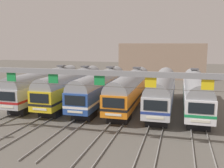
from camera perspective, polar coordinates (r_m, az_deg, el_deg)
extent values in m
plane|color=#5B564F|center=(35.43, 0.72, -5.02)|extent=(160.00, 160.00, 0.00)
cube|color=gray|center=(54.67, -6.26, 0.05)|extent=(0.07, 70.00, 0.15)
cube|color=gray|center=(54.17, -4.84, -0.01)|extent=(0.07, 70.00, 0.15)
cube|color=gray|center=(53.31, -2.06, -0.13)|extent=(0.07, 70.00, 0.15)
cube|color=gray|center=(52.91, -0.58, -0.19)|extent=(0.07, 70.00, 0.15)
cube|color=gray|center=(52.25, 2.33, -0.32)|extent=(0.07, 70.00, 0.15)
cube|color=gray|center=(51.96, 3.88, -0.39)|extent=(0.07, 70.00, 0.15)
cube|color=gray|center=(51.51, 6.88, -0.52)|extent=(0.07, 70.00, 0.15)
cube|color=gray|center=(51.33, 8.46, -0.59)|extent=(0.07, 70.00, 0.15)
cube|color=gray|center=(51.10, 11.53, -0.72)|extent=(0.07, 70.00, 0.15)
cube|color=gray|center=(51.04, 13.13, -0.78)|extent=(0.07, 70.00, 0.15)
cube|color=gray|center=(51.04, 16.22, -0.91)|extent=(0.07, 70.00, 0.15)
cube|color=gray|center=(51.09, 17.83, -0.98)|extent=(0.07, 70.00, 0.15)
cube|color=#B2B5BA|center=(38.83, -14.42, -0.69)|extent=(2.85, 18.00, 2.35)
cube|color=#B21E1E|center=(38.89, -14.39, -1.21)|extent=(2.88, 18.02, 0.28)
cylinder|color=gray|center=(38.66, -14.48, 1.02)|extent=(2.74, 17.64, 2.74)
cube|color=black|center=(31.35, -22.53, -2.55)|extent=(2.28, 0.06, 1.03)
cube|color=silver|center=(31.61, -22.39, -4.72)|extent=(1.71, 0.05, 0.24)
cube|color=black|center=(33.96, -19.52, -5.27)|extent=(2.28, 2.60, 1.05)
cube|color=black|center=(44.63, -10.38, -1.51)|extent=(2.28, 2.60, 1.05)
cube|color=#4C4C51|center=(42.91, -11.27, 4.00)|extent=(1.10, 1.10, 0.20)
cube|color=gold|center=(36.97, -8.75, -1.00)|extent=(2.85, 18.00, 2.35)
cube|color=black|center=(37.04, -8.74, -1.53)|extent=(2.88, 18.02, 0.28)
cylinder|color=gray|center=(36.79, -8.79, 0.80)|extent=(2.74, 17.64, 2.74)
cube|color=black|center=(29.02, -15.94, -3.10)|extent=(2.28, 0.06, 1.03)
cube|color=silver|center=(29.30, -15.84, -5.43)|extent=(1.71, 0.05, 0.24)
cube|color=black|center=(31.82, -13.25, -5.94)|extent=(2.28, 2.60, 1.05)
cube|color=black|center=(43.02, -5.33, -1.80)|extent=(2.28, 2.60, 1.05)
cube|color=#4C4C51|center=(41.24, -6.03, 3.92)|extent=(1.10, 1.10, 0.20)
cube|color=#284C9E|center=(35.51, -2.55, -1.32)|extent=(2.85, 18.00, 2.35)
cube|color=white|center=(35.58, -2.55, -1.87)|extent=(2.88, 18.02, 0.28)
cylinder|color=gray|center=(35.32, -2.57, 0.56)|extent=(2.74, 17.64, 2.74)
cube|color=black|center=(27.13, -8.31, -3.68)|extent=(2.28, 0.06, 1.03)
cube|color=silver|center=(27.43, -8.25, -6.17)|extent=(1.71, 0.05, 0.24)
cube|color=black|center=(30.11, -6.16, -6.61)|extent=(2.28, 2.60, 1.05)
cube|color=black|center=(41.78, 0.07, -2.09)|extent=(2.28, 2.60, 1.05)
cube|color=#4C4C51|center=(39.93, -0.40, 3.80)|extent=(1.10, 1.10, 0.20)
cube|color=orange|center=(34.50, 4.09, -1.64)|extent=(2.85, 18.00, 2.35)
cube|color=black|center=(34.57, 4.09, -2.22)|extent=(2.88, 18.02, 0.28)
cylinder|color=gray|center=(34.30, 4.12, 0.29)|extent=(2.74, 17.64, 2.74)
cube|color=black|center=(25.80, 0.29, -4.25)|extent=(2.28, 0.06, 1.03)
cube|color=silver|center=(26.11, 0.28, -6.86)|extent=(1.71, 0.05, 0.24)
cube|color=black|center=(28.90, 1.66, -7.23)|extent=(2.28, 2.60, 1.05)
cube|color=black|center=(40.92, 5.75, -2.38)|extent=(2.28, 2.60, 1.05)
cube|color=#4C4C51|center=(39.03, 5.55, 3.64)|extent=(1.10, 1.10, 0.20)
cube|color=silver|center=(33.98, 11.04, -1.96)|extent=(2.85, 18.00, 2.35)
cube|color=navy|center=(34.05, 11.03, -2.54)|extent=(2.88, 18.02, 0.28)
cylinder|color=gray|center=(33.78, 11.10, 0.00)|extent=(2.74, 17.64, 2.74)
cube|color=black|center=(25.09, 9.60, -4.77)|extent=(2.28, 0.06, 1.03)
cube|color=silver|center=(25.41, 9.53, -7.44)|extent=(1.71, 0.05, 0.24)
cube|color=black|center=(28.28, 10.02, -7.74)|extent=(2.28, 2.60, 1.05)
cube|color=black|center=(40.48, 11.61, -2.65)|extent=(2.28, 2.60, 1.05)
cube|color=white|center=(33.97, 18.11, -2.25)|extent=(2.85, 18.00, 2.35)
cube|color=#198C4C|center=(34.04, 18.08, -2.83)|extent=(2.88, 18.02, 0.28)
cylinder|color=gray|center=(33.76, 18.21, -0.29)|extent=(2.74, 17.64, 2.74)
cube|color=black|center=(25.08, 19.20, -5.16)|extent=(2.28, 0.06, 1.03)
cube|color=silver|center=(25.40, 19.06, -7.84)|extent=(1.71, 0.05, 0.24)
cube|color=black|center=(28.27, 18.58, -8.10)|extent=(2.28, 2.60, 1.05)
cube|color=black|center=(40.47, 17.54, -2.89)|extent=(2.28, 2.60, 1.05)
cube|color=#4C4C51|center=(38.56, 17.93, 3.17)|extent=(1.10, 1.10, 0.20)
cube|color=gray|center=(21.66, -8.11, 2.63)|extent=(25.73, 0.32, 0.44)
cube|color=#198C3F|center=(24.86, -21.52, 1.48)|extent=(0.90, 0.08, 0.80)
cube|color=#198C3F|center=(22.63, -12.96, 1.19)|extent=(0.90, 0.08, 0.80)
cube|color=#198C3F|center=(21.01, -2.81, 0.81)|extent=(0.90, 0.08, 0.80)
cube|color=yellow|center=(20.14, 8.60, 0.35)|extent=(0.90, 0.08, 0.80)
cube|color=yellow|center=(20.12, 20.52, -0.14)|extent=(0.90, 0.08, 0.80)
cylinder|color=#3F382D|center=(21.81, -8.05, -0.24)|extent=(25.73, 0.03, 0.03)
cube|color=gray|center=(66.63, 11.13, 5.20)|extent=(20.50, 10.00, 8.54)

